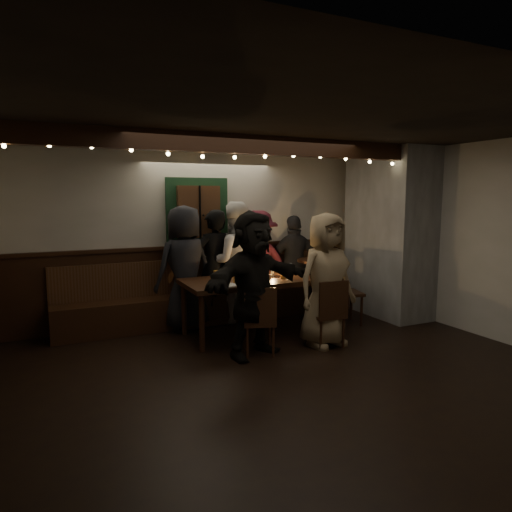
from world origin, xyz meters
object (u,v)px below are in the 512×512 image
chair_near_right (330,310)px  person_e (295,265)px  dining_table (262,283)px  chair_near_left (260,317)px  person_g (326,280)px  person_c (234,262)px  person_f (253,284)px  person_a (185,268)px  person_b (214,267)px  chair_end (339,287)px  high_top (316,281)px  person_d (258,265)px

chair_near_right → person_e: person_e is taller
dining_table → person_e: bearing=39.1°
chair_near_left → chair_near_right: bearing=-6.4°
chair_near_right → person_g: person_g is taller
person_c → person_f: size_ratio=1.04×
person_g → person_a: bearing=126.2°
person_a → person_b: 0.47m
dining_table → person_b: size_ratio=1.28×
dining_table → chair_end: (1.23, -0.07, -0.15)m
chair_near_right → chair_end: bearing=48.6°
high_top → person_f: (-1.54, -1.04, 0.28)m
person_b → person_d: bearing=170.2°
person_c → person_g: person_c is taller
chair_end → person_a: 2.27m
person_c → person_d: bearing=-169.3°
chair_end → person_f: (-1.70, -0.67, 0.30)m
person_g → person_e: bearing=66.5°
person_c → person_d: size_ratio=1.08×
high_top → person_e: size_ratio=0.59×
person_a → person_f: (0.41, -1.42, -0.02)m
dining_table → chair_near_left: (-0.43, -0.80, -0.23)m
person_b → person_f: bearing=77.4°
chair_end → person_f: size_ratio=0.58×
chair_end → person_c: 1.60m
person_a → person_b: person_a is taller
chair_near_left → chair_end: (1.65, 0.73, 0.09)m
person_c → person_f: 1.54m
person_e → high_top: bearing=110.5°
person_e → person_f: (-1.44, -1.52, 0.07)m
person_c → dining_table: bearing=108.2°
person_c → person_e: size_ratio=1.14×
chair_end → person_b: person_b is taller
person_b → chair_near_left: bearing=79.4°
chair_near_right → person_a: person_a is taller
person_d → person_g: bearing=94.4°
chair_near_right → person_d: 1.70m
chair_end → person_d: bearing=138.6°
person_b → dining_table: bearing=109.2°
dining_table → person_f: bearing=-122.8°
person_a → person_e: bearing=170.2°
person_b → person_g: person_b is taller
person_b → person_f: 1.48m
person_d → person_f: bearing=59.5°
chair_near_left → person_g: person_g is taller
dining_table → chair_near_right: 1.05m
person_e → chair_end: bearing=115.8°
dining_table → chair_near_left: dining_table is taller
chair_near_left → person_b: (0.00, 1.54, 0.37)m
person_d → person_e: 0.67m
chair_near_left → person_c: person_c is taller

